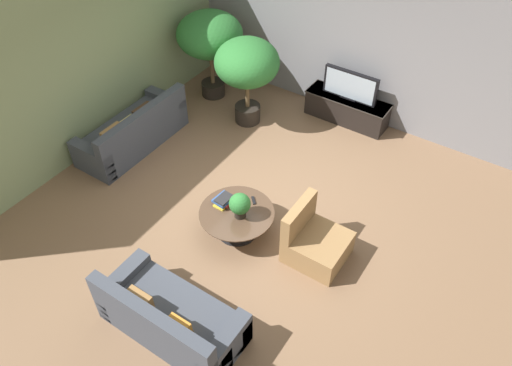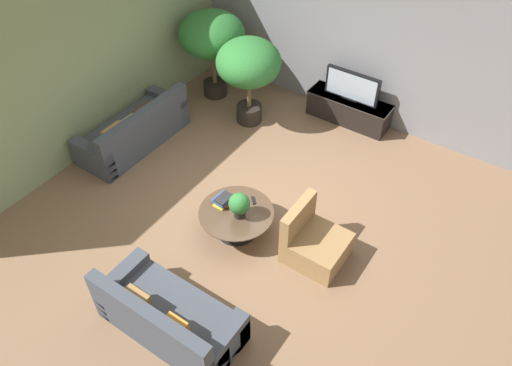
{
  "view_description": "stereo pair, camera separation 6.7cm",
  "coord_description": "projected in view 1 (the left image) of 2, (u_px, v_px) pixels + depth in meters",
  "views": [
    {
      "loc": [
        3.01,
        -4.44,
        5.69
      ],
      "look_at": [
        0.03,
        0.05,
        0.55
      ],
      "focal_mm": 35.0,
      "sensor_mm": 36.0,
      "label": 1
    },
    {
      "loc": [
        3.07,
        -4.41,
        5.69
      ],
      "look_at": [
        0.03,
        0.05,
        0.55
      ],
      "focal_mm": 35.0,
      "sensor_mm": 36.0,
      "label": 2
    }
  ],
  "objects": [
    {
      "name": "coffee_table",
      "position": [
        237.0,
        218.0,
        7.29
      ],
      "size": [
        1.1,
        1.1,
        0.41
      ],
      "color": "black",
      "rests_on": "ground"
    },
    {
      "name": "potted_palm_corner",
      "position": [
        247.0,
        66.0,
        8.71
      ],
      "size": [
        1.15,
        1.15,
        1.65
      ],
      "color": "black",
      "rests_on": "ground"
    },
    {
      "name": "book_stack",
      "position": [
        224.0,
        200.0,
        7.3
      ],
      "size": [
        0.26,
        0.31,
        0.12
      ],
      "color": "gold",
      "rests_on": "coffee_table"
    },
    {
      "name": "back_wall_stone",
      "position": [
        356.0,
        38.0,
        8.74
      ],
      "size": [
        7.4,
        0.12,
        3.0
      ],
      "primitive_type": "cube",
      "color": "slate",
      "rests_on": "ground"
    },
    {
      "name": "armchair_wicker",
      "position": [
        314.0,
        242.0,
        6.99
      ],
      "size": [
        0.8,
        0.76,
        0.86
      ],
      "rotation": [
        0.0,
        0.0,
        1.57
      ],
      "color": "olive",
      "rests_on": "ground"
    },
    {
      "name": "side_wall_left",
      "position": [
        95.0,
        60.0,
        8.2
      ],
      "size": [
        0.12,
        7.4,
        3.0
      ],
      "primitive_type": "cube",
      "color": "gray",
      "rests_on": "ground"
    },
    {
      "name": "ground_plane",
      "position": [
        253.0,
        210.0,
        7.81
      ],
      "size": [
        24.0,
        24.0,
        0.0
      ],
      "primitive_type": "plane",
      "color": "brown"
    },
    {
      "name": "remote_black",
      "position": [
        254.0,
        200.0,
        7.37
      ],
      "size": [
        0.14,
        0.14,
        0.02
      ],
      "primitive_type": "cube",
      "rotation": [
        0.0,
        0.0,
        0.78
      ],
      "color": "black",
      "rests_on": "coffee_table"
    },
    {
      "name": "potted_plant_tabletop",
      "position": [
        240.0,
        205.0,
        7.0
      ],
      "size": [
        0.31,
        0.31,
        0.4
      ],
      "color": "black",
      "rests_on": "coffee_table"
    },
    {
      "name": "television",
      "position": [
        350.0,
        86.0,
        9.0
      ],
      "size": [
        1.03,
        0.13,
        0.54
      ],
      "color": "black",
      "rests_on": "media_console"
    },
    {
      "name": "media_console",
      "position": [
        347.0,
        109.0,
        9.34
      ],
      "size": [
        1.58,
        0.5,
        0.49
      ],
      "color": "black",
      "rests_on": "ground"
    },
    {
      "name": "couch_near_entry",
      "position": [
        170.0,
        318.0,
        6.11
      ],
      "size": [
        1.81,
        0.84,
        0.84
      ],
      "rotation": [
        0.0,
        0.0,
        3.14
      ],
      "color": "#3D424C",
      "rests_on": "ground"
    },
    {
      "name": "potted_palm_tall",
      "position": [
        210.0,
        37.0,
        9.28
      ],
      "size": [
        1.25,
        1.25,
        1.73
      ],
      "color": "black",
      "rests_on": "ground"
    },
    {
      "name": "couch_by_wall",
      "position": [
        134.0,
        132.0,
        8.77
      ],
      "size": [
        0.84,
        2.06,
        0.84
      ],
      "rotation": [
        0.0,
        0.0,
        -1.57
      ],
      "color": "#3D424C",
      "rests_on": "ground"
    }
  ]
}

